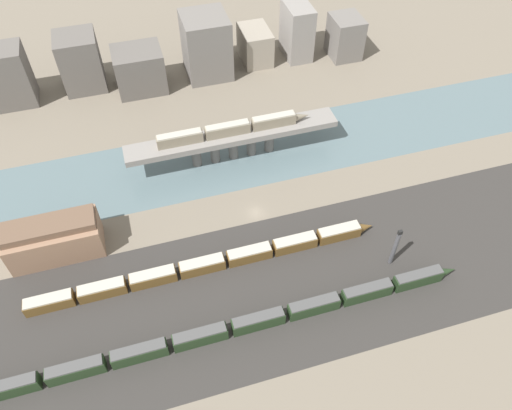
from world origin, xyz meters
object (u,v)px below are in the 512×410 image
train_on_bridge (233,129)px  warehouse_building (54,238)px  train_yard_mid (208,264)px  signal_tower (395,248)px  train_yard_near (235,327)px

train_on_bridge → warehouse_building: 55.85m
train_on_bridge → train_yard_mid: (-16.29, -37.22, -9.09)m
warehouse_building → signal_tower: size_ratio=1.79×
train_yard_near → train_yard_mid: 18.48m
train_yard_near → train_yard_mid: train_yard_near is taller
warehouse_building → signal_tower: (78.80, -26.96, 0.82)m
train_on_bridge → train_yard_mid: train_on_bridge is taller
train_yard_mid → train_on_bridge: bearing=66.4°
train_on_bridge → train_yard_near: 58.10m
train_yard_near → warehouse_building: bearing=137.2°
train_yard_mid → signal_tower: size_ratio=6.96×
train_on_bridge → train_yard_near: size_ratio=0.41×
train_on_bridge → train_yard_near: (-14.33, -55.60, -8.87)m
train_on_bridge → train_yard_mid: size_ratio=0.52×
warehouse_building → signal_tower: bearing=-18.9°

